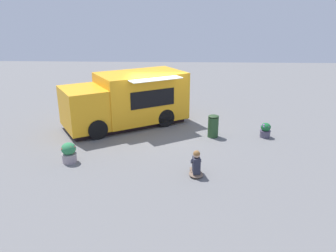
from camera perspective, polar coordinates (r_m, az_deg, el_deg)
name	(u,v)px	position (r m, az deg, el deg)	size (l,w,h in m)	color
ground_plane	(159,132)	(13.89, -1.61, -0.97)	(40.00, 40.00, 0.00)	slate
food_truck	(128,101)	(14.54, -7.02, 4.35)	(4.66, 5.63, 2.28)	#F9A71C
person_customer	(196,166)	(10.20, 4.90, -6.86)	(0.77, 0.48, 0.85)	#775F4E
planter_flowering_near	(265,130)	(13.76, 16.52, -0.69)	(0.43, 0.43, 0.60)	#4C485D
planter_flowering_far	(69,153)	(11.50, -16.79, -4.43)	(0.50, 0.50, 0.69)	#9C8E95
trash_bin	(213,126)	(13.30, 7.83, 0.02)	(0.43, 0.43, 0.91)	#264826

